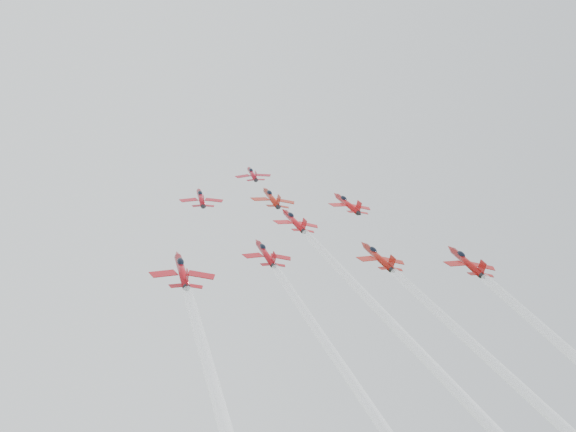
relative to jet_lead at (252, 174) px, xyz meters
name	(u,v)px	position (x,y,z in m)	size (l,w,h in m)	color
jet_lead	(252,174)	(0.00, 0.00, 0.00)	(8.77, 11.36, 6.72)	maroon
jet_row2_left	(201,198)	(-15.60, -17.47, -9.35)	(9.02, 11.68, 6.91)	#A30F1B
jet_row2_center	(271,198)	(0.20, -15.31, -8.19)	(9.99, 12.95, 7.66)	#A01C0F
jet_row2_right	(347,203)	(17.59, -16.35, -8.75)	(10.29, 13.33, 7.89)	#B11013
jet_center	(393,346)	(1.25, -68.07, -36.53)	(9.56, 92.00, 50.06)	#B31117
jet_rear_left	(358,408)	(-8.84, -78.91, -42.33)	(8.72, 83.89, 45.65)	maroon
jet_rear_right	(539,423)	(12.18, -82.90, -44.47)	(9.61, 92.42, 50.29)	maroon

